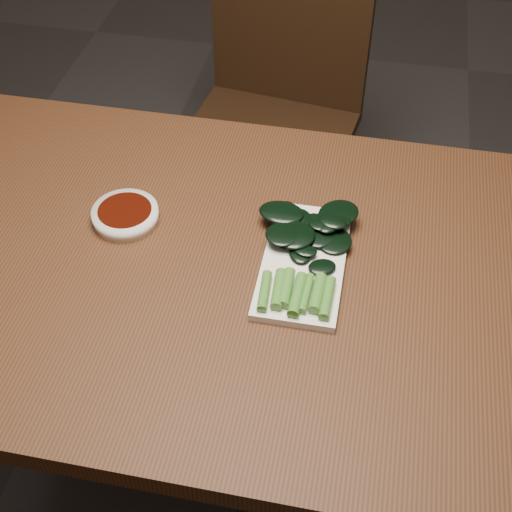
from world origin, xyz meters
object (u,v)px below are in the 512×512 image
Objects in this scene: chair_far at (274,109)px; gai_lan at (306,245)px; sauce_bowl at (125,215)px; table at (237,292)px; serving_plate at (304,262)px.

chair_far reaches higher than gai_lan.
gai_lan is at bearing -4.43° from sauce_bowl.
chair_far is 0.87m from gai_lan.
table is 5.17× the size of serving_plate.
sauce_bowl is at bearing 175.57° from gai_lan.
gai_lan is at bearing -68.64° from chair_far.
gai_lan is at bearing 20.89° from table.
sauce_bowl is 0.33m from serving_plate.
sauce_bowl reaches higher than table.
table is at bearing -159.11° from gai_lan.
serving_plate is (0.19, -0.82, 0.27)m from chair_far.
table is 0.24m from sauce_bowl.
table is at bearing -170.02° from serving_plate.
gai_lan reaches higher than table.
table is at bearing -76.57° from chair_far.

